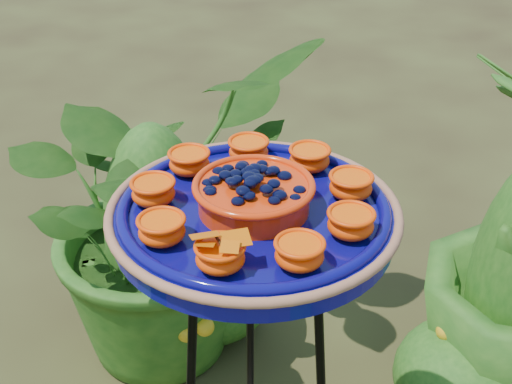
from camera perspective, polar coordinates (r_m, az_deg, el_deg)
feeder_dish at (r=1.07m, az=-0.18°, el=-1.47°), size 0.51×0.51×0.10m
shrub_back_left at (r=1.90m, az=-8.06°, el=-1.21°), size 0.98×1.03×0.89m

